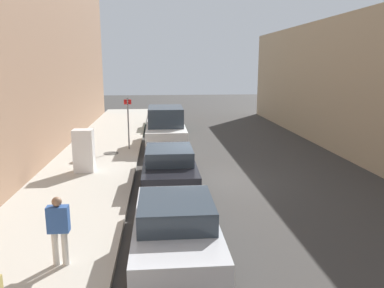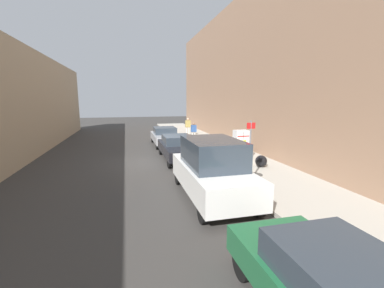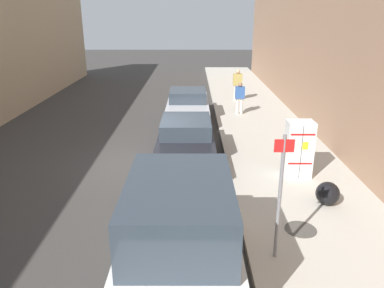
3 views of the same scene
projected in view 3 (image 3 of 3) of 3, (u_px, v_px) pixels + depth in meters
ground_plane at (150, 165)px, 12.31m from camera, size 80.00×80.00×0.00m
sidewalk_slab at (283, 163)px, 12.28m from camera, size 3.75×44.00×0.15m
discarded_refrigerator at (298, 149)px, 10.86m from camera, size 0.76×0.60×1.68m
manhole_cover at (301, 229)px, 8.36m from camera, size 0.70×0.70×0.02m
street_sign_post at (280, 192)px, 6.98m from camera, size 0.36×0.07×2.54m
trash_bag at (328, 193)px, 9.38m from camera, size 0.59×0.59×0.59m
pedestrian_walking_far at (240, 96)px, 17.60m from camera, size 0.44×0.22×1.51m
pedestrian_standing_near at (238, 83)px, 20.30m from camera, size 0.49×0.23×1.69m
parked_sedan_silver at (188, 105)px, 17.18m from camera, size 1.86×4.42×1.38m
parked_sedan_dark at (186, 140)px, 12.37m from camera, size 1.84×4.72×1.42m
parked_van_white at (180, 240)px, 6.41m from camera, size 1.99×4.76×2.14m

